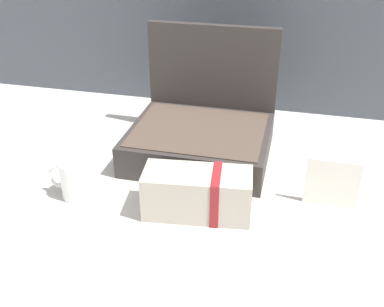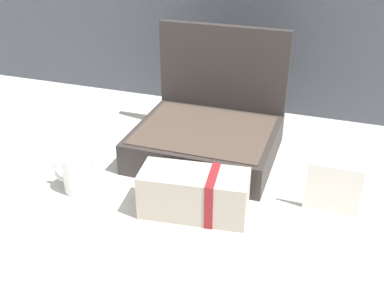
% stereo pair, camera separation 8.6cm
% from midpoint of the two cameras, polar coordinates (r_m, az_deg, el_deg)
% --- Properties ---
extents(ground_plane, '(6.00, 6.00, 0.00)m').
position_cam_midpoint_polar(ground_plane, '(1.20, -0.83, -4.45)').
color(ground_plane, beige).
extents(open_suitcase, '(0.39, 0.35, 0.34)m').
position_cam_midpoint_polar(open_suitcase, '(1.33, -0.58, 2.95)').
color(open_suitcase, '#332D2B').
rests_on(open_suitcase, ground_plane).
extents(cream_toiletry_bag, '(0.26, 0.14, 0.12)m').
position_cam_midpoint_polar(cream_toiletry_bag, '(1.08, -1.43, -5.03)').
color(cream_toiletry_bag, '#B2A899').
rests_on(cream_toiletry_bag, ground_plane).
extents(coffee_mug, '(0.12, 0.08, 0.10)m').
position_cam_midpoint_polar(coffee_mug, '(1.20, -16.39, -3.11)').
color(coffee_mug, white).
rests_on(coffee_mug, ground_plane).
extents(info_card_left, '(0.13, 0.01, 0.13)m').
position_cam_midpoint_polar(info_card_left, '(1.14, 14.98, -3.69)').
color(info_card_left, white).
rests_on(info_card_left, ground_plane).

